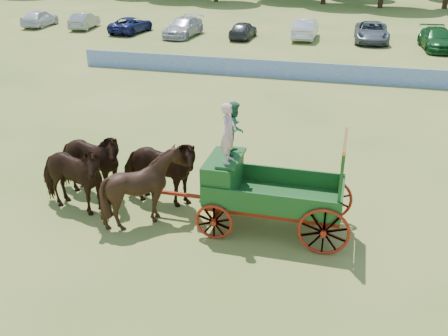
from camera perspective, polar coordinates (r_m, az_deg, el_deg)
ground at (r=14.05m, az=0.03°, el=-8.58°), size 160.00×160.00×0.00m
horse_lead_left at (r=15.72m, az=-17.12°, el=-1.09°), size 2.91×1.72×2.30m
horse_lead_right at (r=16.57m, az=-15.22°, el=0.52°), size 2.85×1.54×2.30m
horse_wheel_left at (r=14.66m, az=-9.05°, el=-2.17°), size 2.12×1.89×2.31m
horse_wheel_right at (r=15.57m, az=-7.48°, el=-0.39°), size 2.79×1.38×2.30m
farm_dray at (r=14.10m, az=2.85°, el=-0.81°), size 6.00×2.00×3.82m
sponsor_banner at (r=30.47m, az=6.91°, el=11.07°), size 26.00×0.08×1.05m
parked_cars at (r=42.35m, az=14.63°, el=14.70°), size 57.53×7.43×1.62m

